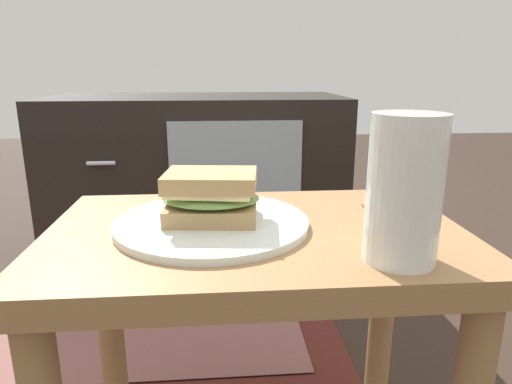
{
  "coord_description": "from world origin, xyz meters",
  "views": [
    {
      "loc": [
        -0.05,
        -0.57,
        0.67
      ],
      "look_at": [
        0.0,
        0.0,
        0.51
      ],
      "focal_mm": 31.62,
      "sensor_mm": 36.0,
      "label": 1
    }
  ],
  "objects_px": {
    "sandwich_front": "(211,196)",
    "tv_cabinet": "(199,181)",
    "plate": "(212,223)",
    "coaster": "(388,205)",
    "beer_glass": "(404,192)"
  },
  "relations": [
    {
      "from": "coaster",
      "to": "plate",
      "type": "bearing_deg",
      "value": -165.76
    },
    {
      "from": "plate",
      "to": "beer_glass",
      "type": "height_order",
      "value": "beer_glass"
    },
    {
      "from": "plate",
      "to": "coaster",
      "type": "bearing_deg",
      "value": 14.24
    },
    {
      "from": "sandwich_front",
      "to": "coaster",
      "type": "relative_size",
      "value": 1.72
    },
    {
      "from": "sandwich_front",
      "to": "coaster",
      "type": "xyz_separation_m",
      "value": [
        0.27,
        0.07,
        -0.04
      ]
    },
    {
      "from": "plate",
      "to": "coaster",
      "type": "height_order",
      "value": "plate"
    },
    {
      "from": "tv_cabinet",
      "to": "sandwich_front",
      "type": "xyz_separation_m",
      "value": [
        0.06,
        -0.94,
        0.21
      ]
    },
    {
      "from": "tv_cabinet",
      "to": "beer_glass",
      "type": "bearing_deg",
      "value": -75.71
    },
    {
      "from": "coaster",
      "to": "tv_cabinet",
      "type": "bearing_deg",
      "value": 110.97
    },
    {
      "from": "plate",
      "to": "sandwich_front",
      "type": "relative_size",
      "value": 1.92
    },
    {
      "from": "tv_cabinet",
      "to": "beer_glass",
      "type": "xyz_separation_m",
      "value": [
        0.27,
        -1.07,
        0.25
      ]
    },
    {
      "from": "plate",
      "to": "beer_glass",
      "type": "distance_m",
      "value": 0.26
    },
    {
      "from": "beer_glass",
      "to": "coaster",
      "type": "bearing_deg",
      "value": 72.67
    },
    {
      "from": "tv_cabinet",
      "to": "coaster",
      "type": "height_order",
      "value": "tv_cabinet"
    },
    {
      "from": "sandwich_front",
      "to": "tv_cabinet",
      "type": "bearing_deg",
      "value": 93.71
    }
  ]
}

